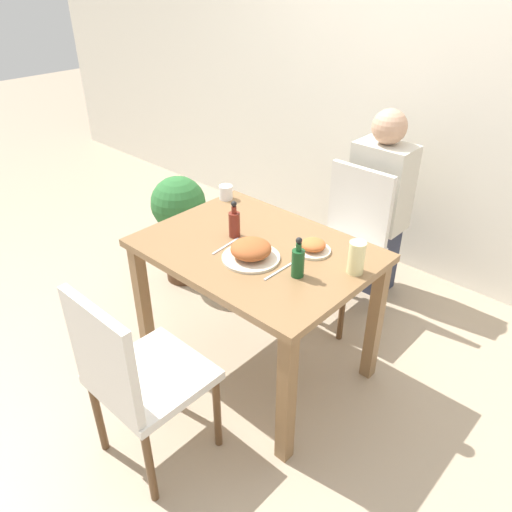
{
  "coord_description": "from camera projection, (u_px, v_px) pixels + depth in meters",
  "views": [
    {
      "loc": [
        1.36,
        -1.48,
        1.9
      ],
      "look_at": [
        0.0,
        0.0,
        0.68
      ],
      "focal_mm": 35.0,
      "sensor_mm": 36.0,
      "label": 1
    }
  ],
  "objects": [
    {
      "name": "spoon_utensil",
      "position": [
        278.0,
        271.0,
        2.14
      ],
      "size": [
        0.01,
        0.18,
        0.0
      ],
      "rotation": [
        0.0,
        0.0,
        1.56
      ],
      "color": "silver",
      "rests_on": "dining_table"
    },
    {
      "name": "ground_plane",
      "position": [
        256.0,
        363.0,
        2.7
      ],
      "size": [
        16.0,
        16.0,
        0.0
      ],
      "primitive_type": "plane",
      "color": "tan"
    },
    {
      "name": "dining_table",
      "position": [
        256.0,
        267.0,
        2.38
      ],
      "size": [
        1.06,
        0.78,
        0.73
      ],
      "color": "olive",
      "rests_on": "ground_plane"
    },
    {
      "name": "chair_far",
      "position": [
        346.0,
        237.0,
        2.89
      ],
      "size": [
        0.42,
        0.42,
        0.88
      ],
      "color": "silver",
      "rests_on": "ground_plane"
    },
    {
      "name": "chair_near",
      "position": [
        134.0,
        374.0,
        1.95
      ],
      "size": [
        0.42,
        0.42,
        0.88
      ],
      "rotation": [
        0.0,
        0.0,
        3.14
      ],
      "color": "silver",
      "rests_on": "ground_plane"
    },
    {
      "name": "food_plate",
      "position": [
        251.0,
        251.0,
        2.21
      ],
      "size": [
        0.26,
        0.26,
        0.09
      ],
      "color": "beige",
      "rests_on": "dining_table"
    },
    {
      "name": "sauce_bottle",
      "position": [
        234.0,
        223.0,
        2.37
      ],
      "size": [
        0.05,
        0.05,
        0.19
      ],
      "color": "maroon",
      "rests_on": "dining_table"
    },
    {
      "name": "wall_back",
      "position": [
        425.0,
        71.0,
        2.96
      ],
      "size": [
        8.0,
        0.05,
        2.6
      ],
      "color": "white",
      "rests_on": "ground_plane"
    },
    {
      "name": "side_plate",
      "position": [
        313.0,
        247.0,
        2.27
      ],
      "size": [
        0.16,
        0.16,
        0.06
      ],
      "color": "beige",
      "rests_on": "dining_table"
    },
    {
      "name": "drink_cup",
      "position": [
        226.0,
        192.0,
        2.76
      ],
      "size": [
        0.07,
        0.07,
        0.08
      ],
      "color": "white",
      "rests_on": "dining_table"
    },
    {
      "name": "fork_utensil",
      "position": [
        226.0,
        246.0,
        2.32
      ],
      "size": [
        0.03,
        0.18,
        0.0
      ],
      "rotation": [
        0.0,
        0.0,
        1.66
      ],
      "color": "silver",
      "rests_on": "dining_table"
    },
    {
      "name": "potted_plant_left",
      "position": [
        180.0,
        219.0,
        3.19
      ],
      "size": [
        0.35,
        0.35,
        0.73
      ],
      "color": "#51331E",
      "rests_on": "ground_plane"
    },
    {
      "name": "juice_glass",
      "position": [
        356.0,
        258.0,
        2.1
      ],
      "size": [
        0.07,
        0.07,
        0.15
      ],
      "color": "beige",
      "rests_on": "dining_table"
    },
    {
      "name": "person_figure",
      "position": [
        378.0,
        206.0,
        3.05
      ],
      "size": [
        0.34,
        0.22,
        1.17
      ],
      "color": "#2D3347",
      "rests_on": "ground_plane"
    },
    {
      "name": "condiment_bottle",
      "position": [
        298.0,
        261.0,
        2.08
      ],
      "size": [
        0.05,
        0.05,
        0.19
      ],
      "color": "#194C23",
      "rests_on": "dining_table"
    }
  ]
}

